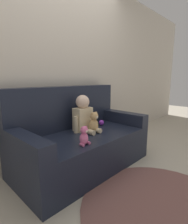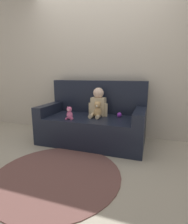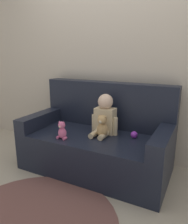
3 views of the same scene
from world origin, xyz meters
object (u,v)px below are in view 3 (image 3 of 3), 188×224
(couch, at_px, (98,140))
(plush_toy_side, at_px, (62,131))
(teddy_bear_brown, at_px, (102,127))
(toy_ball, at_px, (134,135))
(person_baby, at_px, (105,117))

(couch, height_order, plush_toy_side, couch)
(teddy_bear_brown, relative_size, toy_ball, 3.40)
(couch, bearing_deg, toy_ball, 2.43)
(plush_toy_side, distance_m, toy_ball, 0.79)
(person_baby, relative_size, toy_ball, 6.00)
(couch, xyz_separation_m, toy_ball, (0.43, 0.02, 0.14))
(person_baby, xyz_separation_m, toy_ball, (0.35, 0.01, -0.16))
(person_baby, height_order, toy_ball, person_baby)
(teddy_bear_brown, distance_m, toy_ball, 0.36)
(teddy_bear_brown, bearing_deg, couch, 130.09)
(teddy_bear_brown, xyz_separation_m, toy_ball, (0.31, 0.15, -0.09))
(person_baby, bearing_deg, couch, -171.72)
(couch, bearing_deg, plush_toy_side, -125.85)
(person_baby, height_order, teddy_bear_brown, person_baby)
(person_baby, bearing_deg, teddy_bear_brown, -75.41)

